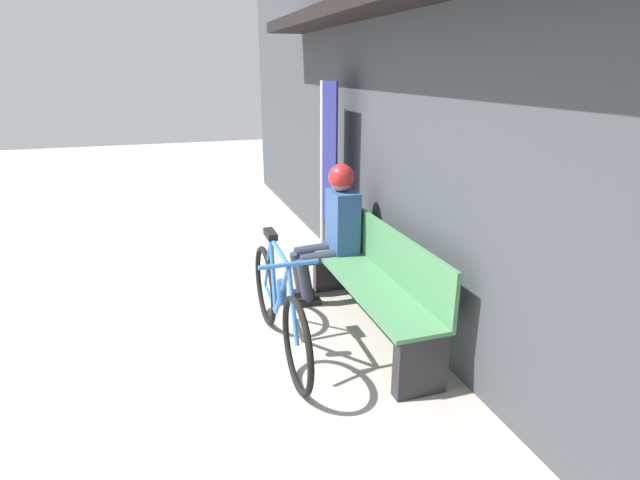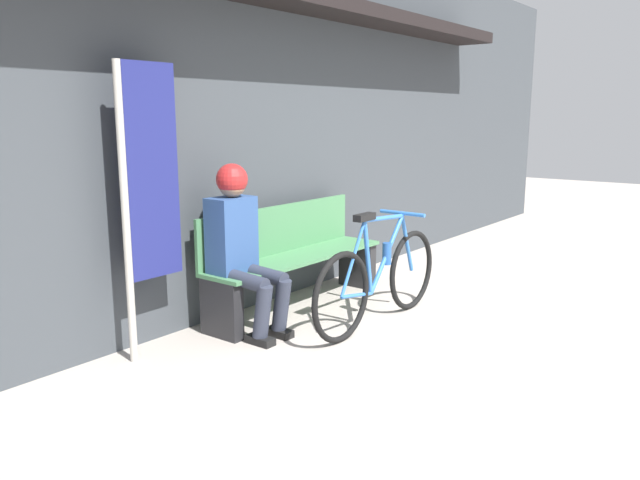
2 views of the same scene
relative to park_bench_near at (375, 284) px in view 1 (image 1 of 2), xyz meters
The scene contains 5 objects.
storefront_wall 1.32m from the park_bench_near, 52.51° to the left, with size 12.00×0.56×3.20m.
park_bench_near is the anchor object (origin of this frame).
bicycle 0.81m from the park_bench_near, 84.28° to the right, with size 1.66×0.40×0.89m.
person_seated 0.78m from the park_bench_near, behind, with size 0.34×0.58×1.25m.
banner_pole 1.57m from the park_bench_near, behind, with size 0.45×0.05×1.93m.
Camera 1 is at (3.07, 1.12, 2.04)m, focal length 28.00 mm.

